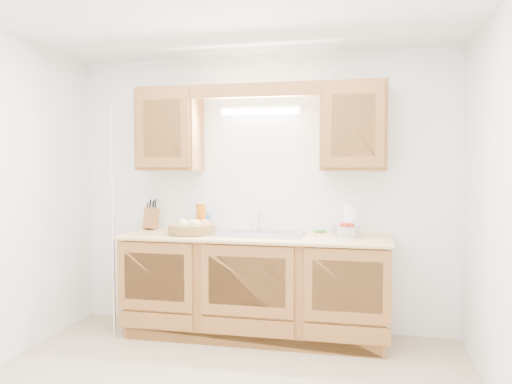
% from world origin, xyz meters
% --- Properties ---
extents(room, '(3.52, 3.50, 2.50)m').
position_xyz_m(room, '(0.00, 0.00, 1.25)').
color(room, tan).
rests_on(room, ground).
extents(base_cabinets, '(2.20, 0.60, 0.86)m').
position_xyz_m(base_cabinets, '(0.00, 1.20, 0.44)').
color(base_cabinets, '#A1642F').
rests_on(base_cabinets, ground).
extents(countertop, '(2.30, 0.63, 0.04)m').
position_xyz_m(countertop, '(0.00, 1.19, 0.88)').
color(countertop, '#E9B97A').
rests_on(countertop, base_cabinets).
extents(upper_cabinet_left, '(0.55, 0.33, 0.75)m').
position_xyz_m(upper_cabinet_left, '(-0.83, 1.33, 1.83)').
color(upper_cabinet_left, '#A1642F').
rests_on(upper_cabinet_left, room).
extents(upper_cabinet_right, '(0.55, 0.33, 0.75)m').
position_xyz_m(upper_cabinet_right, '(0.83, 1.33, 1.83)').
color(upper_cabinet_right, '#A1642F').
rests_on(upper_cabinet_right, room).
extents(valance, '(2.20, 0.05, 0.12)m').
position_xyz_m(valance, '(0.00, 1.19, 2.14)').
color(valance, '#A1642F').
rests_on(valance, room).
extents(fluorescent_fixture, '(0.76, 0.08, 0.08)m').
position_xyz_m(fluorescent_fixture, '(0.00, 1.42, 2.00)').
color(fluorescent_fixture, white).
rests_on(fluorescent_fixture, room).
extents(sink, '(0.84, 0.46, 0.36)m').
position_xyz_m(sink, '(0.00, 1.21, 0.83)').
color(sink, '#9E9EA3').
rests_on(sink, countertop).
extents(wire_shelf_pole, '(0.03, 0.03, 2.00)m').
position_xyz_m(wire_shelf_pole, '(-1.20, 0.94, 1.00)').
color(wire_shelf_pole, silver).
rests_on(wire_shelf_pole, ground).
extents(outlet_plate, '(0.08, 0.01, 0.12)m').
position_xyz_m(outlet_plate, '(0.95, 1.49, 1.15)').
color(outlet_plate, white).
rests_on(outlet_plate, room).
extents(fruit_basket, '(0.48, 0.48, 0.13)m').
position_xyz_m(fruit_basket, '(-0.55, 1.12, 0.96)').
color(fruit_basket, olive).
rests_on(fruit_basket, countertop).
extents(knife_block, '(0.11, 0.17, 0.29)m').
position_xyz_m(knife_block, '(-1.03, 1.35, 1.01)').
color(knife_block, '#A1642F').
rests_on(knife_block, countertop).
extents(orange_canister, '(0.10, 0.10, 0.26)m').
position_xyz_m(orange_canister, '(-0.54, 1.35, 1.03)').
color(orange_canister, '#CB650B').
rests_on(orange_canister, countertop).
extents(soap_bottle, '(0.10, 0.10, 0.21)m').
position_xyz_m(soap_bottle, '(-0.54, 1.40, 1.01)').
color(soap_bottle, '#2361B0').
rests_on(soap_bottle, countertop).
extents(sponge, '(0.11, 0.09, 0.02)m').
position_xyz_m(sponge, '(0.54, 1.44, 0.91)').
color(sponge, '#CC333F').
rests_on(sponge, countertop).
extents(paper_towel, '(0.15, 0.15, 0.30)m').
position_xyz_m(paper_towel, '(0.82, 1.27, 1.03)').
color(paper_towel, silver).
rests_on(paper_towel, countertop).
extents(apple_bowl, '(0.31, 0.31, 0.12)m').
position_xyz_m(apple_bowl, '(0.78, 1.23, 0.95)').
color(apple_bowl, silver).
rests_on(apple_bowl, countertop).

